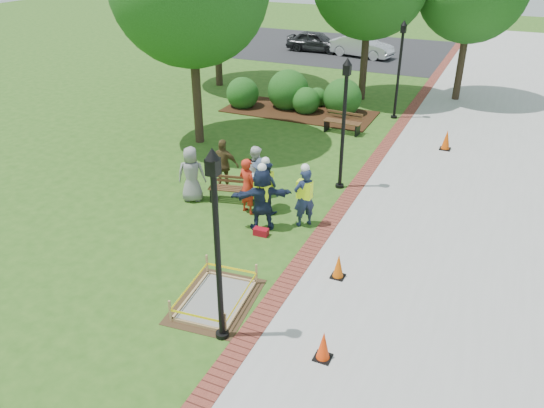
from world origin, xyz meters
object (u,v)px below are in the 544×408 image
at_px(wet_concrete_pad, 216,293).
at_px(lamp_near, 217,235).
at_px(hivis_worker_a, 262,197).
at_px(bench_near, 232,194).
at_px(hivis_worker_c, 266,185).
at_px(hivis_worker_b, 304,195).
at_px(cone_front, 323,346).

bearing_deg(wet_concrete_pad, lamp_near, -53.90).
height_order(wet_concrete_pad, hivis_worker_a, hivis_worker_a).
bearing_deg(lamp_near, wet_concrete_pad, 126.10).
height_order(wet_concrete_pad, bench_near, bench_near).
relative_size(wet_concrete_pad, hivis_worker_c, 1.39).
bearing_deg(hivis_worker_c, bench_near, 172.59).
height_order(bench_near, hivis_worker_b, hivis_worker_b).
xyz_separation_m(lamp_near, hivis_worker_a, (-1.18, 4.49, -1.49)).
bearing_deg(hivis_worker_b, bench_near, 169.66).
xyz_separation_m(bench_near, hivis_worker_b, (2.60, -0.47, 0.70)).
height_order(bench_near, cone_front, bench_near).
relative_size(hivis_worker_a, hivis_worker_c, 1.14).
distance_m(hivis_worker_a, hivis_worker_b, 1.20).
bearing_deg(hivis_worker_a, hivis_worker_c, 109.76).
bearing_deg(hivis_worker_c, wet_concrete_pad, -79.67).
xyz_separation_m(cone_front, hivis_worker_b, (-2.33, 4.90, 0.62)).
distance_m(wet_concrete_pad, hivis_worker_a, 3.62).
bearing_deg(cone_front, wet_concrete_pad, 165.80).
height_order(cone_front, hivis_worker_a, hivis_worker_a).
distance_m(wet_concrete_pad, bench_near, 5.08).
bearing_deg(cone_front, hivis_worker_c, 125.27).
bearing_deg(lamp_near, hivis_worker_a, 104.73).
bearing_deg(bench_near, cone_front, -47.48).
distance_m(hivis_worker_a, hivis_worker_c, 1.04).
bearing_deg(hivis_worker_a, cone_front, -51.81).
xyz_separation_m(wet_concrete_pad, hivis_worker_b, (0.54, 4.17, 0.72)).
distance_m(lamp_near, hivis_worker_b, 5.37).
relative_size(lamp_near, hivis_worker_b, 2.22).
bearing_deg(hivis_worker_c, lamp_near, -74.36).
xyz_separation_m(bench_near, hivis_worker_a, (1.59, -1.13, 0.74)).
distance_m(bench_near, hivis_worker_b, 2.73).
xyz_separation_m(wet_concrete_pad, hivis_worker_c, (-0.82, 4.48, 0.65)).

